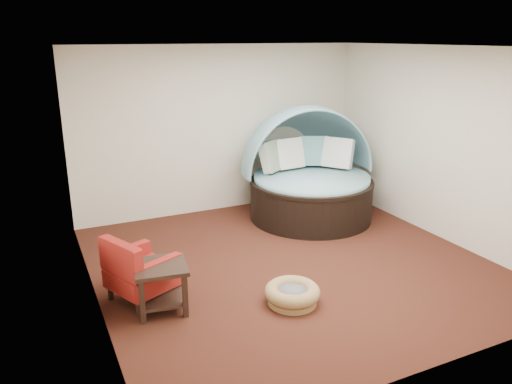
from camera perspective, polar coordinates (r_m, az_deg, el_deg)
name	(u,v)px	position (r m, az deg, el deg)	size (l,w,h in m)	color
floor	(291,263)	(6.79, 3.98, -8.10)	(5.00, 5.00, 0.00)	#431D13
wall_back	(220,130)	(8.53, -4.08, 7.10)	(5.00, 5.00, 0.00)	beige
wall_front	(441,228)	(4.42, 20.38, -3.87)	(5.00, 5.00, 0.00)	beige
wall_left	(87,187)	(5.57, -18.79, 0.60)	(5.00, 5.00, 0.00)	beige
wall_right	(442,144)	(7.83, 20.45, 5.12)	(5.00, 5.00, 0.00)	beige
ceiling	(296,47)	(6.13, 4.55, 16.23)	(5.00, 5.00, 0.00)	white
canopy_daybed	(309,166)	(8.30, 6.09, 2.94)	(2.39, 2.33, 1.86)	black
pet_basket	(292,294)	(5.81, 4.17, -11.53)	(0.80, 0.80, 0.22)	olive
red_armchair	(139,271)	(5.90, -13.28, -8.78)	(0.89, 0.89, 0.79)	black
side_table	(161,281)	(5.66, -10.80, -9.93)	(0.64, 0.64, 0.54)	black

